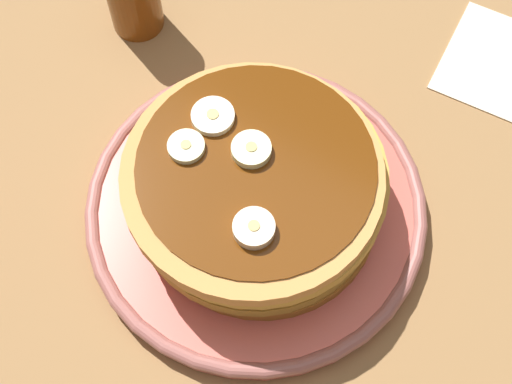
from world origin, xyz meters
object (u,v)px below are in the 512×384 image
Objects in this scene: banana_slice_1 at (213,117)px; napkin at (506,65)px; banana_slice_0 at (251,150)px; pancake_stack at (255,189)px; plate at (256,209)px; banana_slice_3 at (186,147)px; banana_slice_2 at (254,228)px.

napkin is at bearing -126.77° from banana_slice_1.
banana_slice_0 is at bearing 61.20° from napkin.
pancake_stack is 6.32cm from banana_slice_1.
banana_slice_1 reaches higher than napkin.
banana_slice_0 is at bearing -42.81° from plate.
banana_slice_3 is (5.07, 1.35, 7.64)cm from plate.
banana_slice_2 is 1.08× the size of banana_slice_3.
banana_slice_3 is at bearing 27.24° from banana_slice_0.
plate is at bearing 63.64° from napkin.
banana_slice_0 reaches higher than napkin.
banana_slice_2 is (-7.22, 6.21, 0.15)cm from banana_slice_1.
napkin is (-12.04, -24.30, -0.98)cm from plate.
banana_slice_1 is at bearing 53.23° from napkin.
banana_slice_2 reaches higher than banana_slice_1.
banana_slice_2 reaches higher than pancake_stack.
banana_slice_1 reaches higher than pancake_stack.
banana_slice_0 is 1.07× the size of banana_slice_3.
banana_slice_0 is (0.87, -0.81, 7.73)cm from plate.
plate is 1.37× the size of pancake_stack.
plate is at bearing -72.69° from pancake_stack.
banana_slice_0 is 6.19cm from banana_slice_2.
banana_slice_0 is at bearing -57.54° from banana_slice_2.
banana_slice_2 is 31.52cm from napkin.
plate is at bearing -165.08° from banana_slice_3.
napkin is (-9.59, -28.71, -8.78)cm from banana_slice_2.
plate is 9.28cm from banana_slice_2.
banana_slice_2 reaches higher than plate.
pancake_stack is at bearing -60.50° from banana_slice_2.
napkin is at bearing -108.48° from banana_slice_2.
plate is at bearing -60.99° from banana_slice_2.
plate is 2.50× the size of napkin.
banana_slice_3 is at bearing 14.92° from plate.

